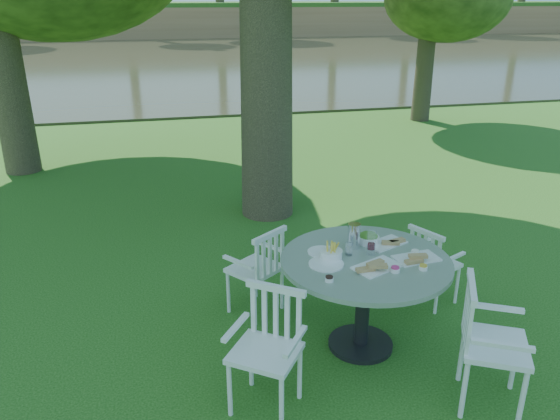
% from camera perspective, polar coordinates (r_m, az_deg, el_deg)
% --- Properties ---
extents(ground, '(140.00, 140.00, 0.00)m').
position_cam_1_polar(ground, '(5.68, 0.47, -8.74)').
color(ground, '#14440E').
rests_on(ground, ground).
extents(table, '(1.40, 1.40, 0.84)m').
position_cam_1_polar(table, '(4.62, 8.83, -6.87)').
color(table, black).
rests_on(table, ground).
extents(chair_ne, '(0.52, 0.53, 0.81)m').
position_cam_1_polar(chair_ne, '(5.48, 15.36, -5.09)').
color(chair_ne, white).
rests_on(chair_ne, ground).
extents(chair_nw, '(0.60, 0.59, 0.87)m').
position_cam_1_polar(chair_nw, '(5.11, -1.93, -5.81)').
color(chair_nw, white).
rests_on(chair_nw, ground).
extents(chair_sw, '(0.63, 0.62, 0.91)m').
position_cam_1_polar(chair_sw, '(4.06, -1.04, -13.27)').
color(chair_sw, white).
rests_on(chair_sw, ground).
extents(chair_se, '(0.64, 0.65, 0.98)m').
position_cam_1_polar(chair_se, '(4.28, 20.37, -12.18)').
color(chair_se, white).
rests_on(chair_se, ground).
extents(tableware, '(1.08, 0.73, 0.22)m').
position_cam_1_polar(tableware, '(4.61, 8.43, -4.04)').
color(tableware, white).
rests_on(tableware, table).
extents(river, '(100.00, 28.00, 0.12)m').
position_cam_1_polar(river, '(27.94, -11.29, 15.06)').
color(river, '#2F311D').
rests_on(river, ground).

